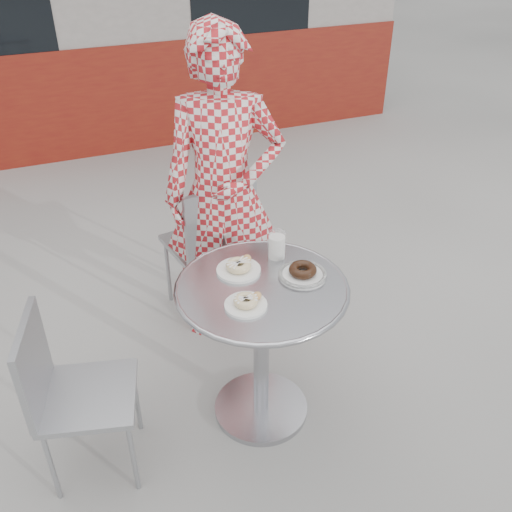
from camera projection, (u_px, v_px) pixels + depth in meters
name	position (u px, v px, depth m)	size (l,w,h in m)	color
ground	(263.00, 416.00, 2.81)	(60.00, 60.00, 0.00)	#A8A5A0
bistro_table	(262.00, 320.00, 2.53)	(0.76, 0.76, 0.76)	#BBBBC0
chair_far	(209.00, 270.00, 3.39)	(0.48, 0.49, 0.89)	#9B9EA3
chair_left	(92.00, 423.00, 2.46)	(0.47, 0.47, 0.81)	#9B9EA3
seated_person	(224.00, 194.00, 2.94)	(0.63, 0.41, 1.71)	#B01B21
plate_far	(239.00, 267.00, 2.51)	(0.20, 0.20, 0.05)	white
plate_near	(246.00, 302.00, 2.30)	(0.18, 0.18, 0.05)	white
plate_checker	(303.00, 273.00, 2.48)	(0.21, 0.21, 0.06)	white
milk_cup	(277.00, 246.00, 2.58)	(0.08, 0.08, 0.13)	white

